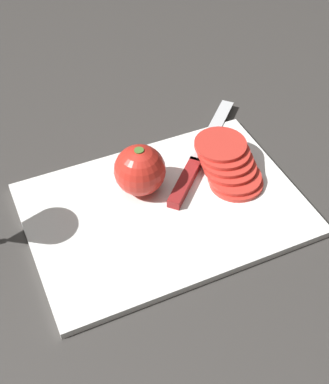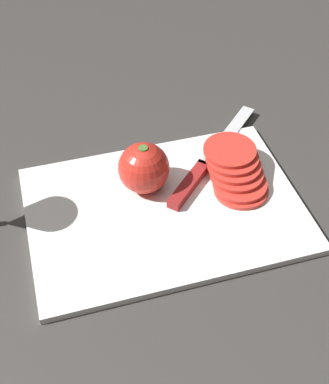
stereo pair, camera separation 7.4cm
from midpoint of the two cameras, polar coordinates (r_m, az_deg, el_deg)
ground_plane at (r=0.76m, az=-9.32°, el=-4.04°), size 3.00×3.00×0.00m
cutting_board at (r=0.77m, az=-2.77°, el=-2.00°), size 0.39×0.27×0.01m
whole_tomato at (r=0.77m, az=-5.43°, el=2.20°), size 0.08×0.08×0.08m
knife at (r=0.81m, az=0.34°, el=2.30°), size 0.21×0.21×0.01m
tomato_slice_stack_near at (r=0.81m, az=4.21°, el=2.96°), size 0.08×0.14×0.04m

